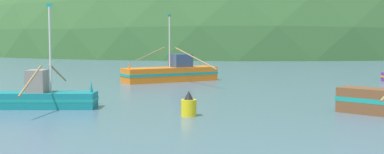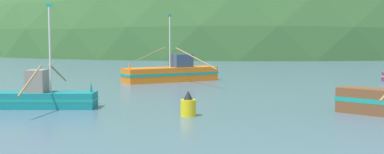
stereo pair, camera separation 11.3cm
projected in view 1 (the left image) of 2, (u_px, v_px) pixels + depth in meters
hill_mid_right at (363, 45)px, 295.48m from camera, size 181.58×145.26×73.81m
hill_far_center at (258, 51)px, 165.47m from camera, size 184.07×147.25×94.93m
fishing_boat_orange at (171, 73)px, 49.56m from camera, size 10.15×17.24×6.76m
fishing_boat_teal at (45, 97)px, 30.81m from camera, size 6.54×9.59×6.58m
channel_buoy at (189, 106)px, 27.73m from camera, size 0.88×0.88×1.44m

